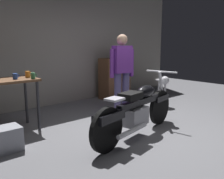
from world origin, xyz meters
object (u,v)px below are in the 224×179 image
(wooden_dresser, at_px, (115,78))
(mug_green_speckled, at_px, (33,76))
(person_standing, at_px, (122,71))
(mug_orange_travel, at_px, (28,74))
(motorcycle, at_px, (138,109))
(shop_stool, at_px, (162,85))
(storage_bin, at_px, (4,140))
(mug_blue_enamel, at_px, (15,76))

(wooden_dresser, bearing_deg, mug_green_speckled, -159.91)
(person_standing, xyz_separation_m, mug_orange_travel, (-1.84, 0.43, 0.03))
(wooden_dresser, distance_m, mug_orange_travel, 2.87)
(motorcycle, bearing_deg, shop_stool, 16.49)
(person_standing, bearing_deg, mug_orange_travel, -1.20)
(wooden_dresser, bearing_deg, person_standing, -126.07)
(wooden_dresser, height_order, storage_bin, wooden_dresser)
(motorcycle, distance_m, wooden_dresser, 2.83)
(motorcycle, distance_m, storage_bin, 2.02)
(person_standing, relative_size, storage_bin, 3.80)
(shop_stool, height_order, mug_green_speckled, mug_green_speckled)
(shop_stool, bearing_deg, wooden_dresser, 102.25)
(mug_green_speckled, distance_m, mug_orange_travel, 0.21)
(shop_stool, xyz_separation_m, wooden_dresser, (-0.30, 1.37, 0.05))
(wooden_dresser, xyz_separation_m, mug_green_speckled, (-2.73, -1.00, 0.40))
(motorcycle, bearing_deg, wooden_dresser, 45.03)
(mug_blue_enamel, xyz_separation_m, mug_orange_travel, (0.24, 0.07, 0.01))
(motorcycle, xyz_separation_m, mug_orange_travel, (-1.13, 1.55, 0.51))
(mug_blue_enamel, height_order, mug_green_speckled, mug_green_speckled)
(person_standing, relative_size, mug_orange_travel, 14.03)
(person_standing, relative_size, mug_blue_enamel, 15.39)
(shop_stool, height_order, wooden_dresser, wooden_dresser)
(person_standing, xyz_separation_m, wooden_dresser, (0.89, 1.22, -0.38))
(person_standing, distance_m, shop_stool, 1.27)
(motorcycle, height_order, wooden_dresser, wooden_dresser)
(wooden_dresser, bearing_deg, storage_bin, -156.00)
(person_standing, height_order, mug_blue_enamel, person_standing)
(person_standing, bearing_deg, wooden_dresser, -114.15)
(storage_bin, xyz_separation_m, mug_green_speckled, (0.70, 0.53, 0.78))
(shop_stool, bearing_deg, motorcycle, -152.80)
(storage_bin, bearing_deg, mug_orange_travel, 46.76)
(motorcycle, xyz_separation_m, person_standing, (0.71, 1.12, 0.48))
(shop_stool, xyz_separation_m, mug_orange_travel, (-3.03, 0.58, 0.46))
(motorcycle, xyz_separation_m, mug_green_speckled, (-1.13, 1.34, 0.50))
(mug_blue_enamel, bearing_deg, storage_bin, -124.11)
(storage_bin, bearing_deg, person_standing, 6.93)
(storage_bin, bearing_deg, mug_green_speckled, 37.12)
(mug_green_speckled, bearing_deg, shop_stool, -7.00)
(person_standing, xyz_separation_m, shop_stool, (1.18, -0.15, -0.43))
(mug_green_speckled, bearing_deg, person_standing, -6.79)
(mug_blue_enamel, relative_size, mug_green_speckled, 1.04)
(person_standing, distance_m, mug_green_speckled, 1.85)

